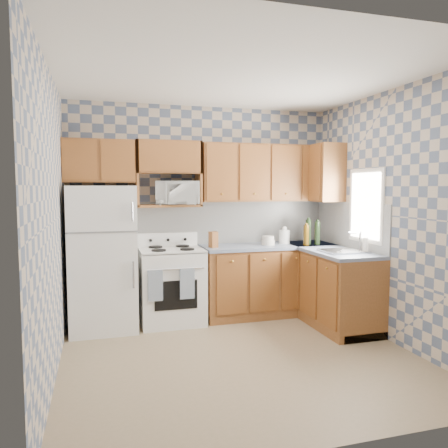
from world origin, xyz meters
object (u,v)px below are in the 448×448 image
(refrigerator, at_px, (103,258))
(stove_body, at_px, (171,286))
(microwave, at_px, (177,193))
(electric_kettle, at_px, (284,237))

(refrigerator, xyz_separation_m, stove_body, (0.80, 0.03, -0.39))
(refrigerator, relative_size, microwave, 3.19)
(stove_body, bearing_deg, microwave, 48.80)
(refrigerator, bearing_deg, electric_kettle, 1.87)
(refrigerator, bearing_deg, stove_body, 1.78)
(microwave, relative_size, electric_kettle, 2.96)
(stove_body, xyz_separation_m, electric_kettle, (1.52, 0.05, 0.56))
(stove_body, height_order, electric_kettle, electric_kettle)
(microwave, bearing_deg, electric_kettle, 6.56)
(stove_body, bearing_deg, refrigerator, -178.22)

